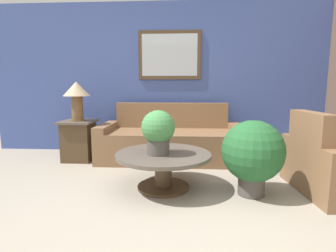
{
  "coord_description": "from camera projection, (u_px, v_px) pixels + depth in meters",
  "views": [
    {
      "loc": [
        0.01,
        -2.01,
        1.15
      ],
      "look_at": [
        -0.2,
        1.56,
        0.62
      ],
      "focal_mm": 28.0,
      "sensor_mm": 36.0,
      "label": 1
    }
  ],
  "objects": [
    {
      "name": "coffee_table",
      "position": [
        163.0,
        163.0,
        2.98
      ],
      "size": [
        1.08,
        1.08,
        0.41
      ],
      "color": "#4C3823",
      "rests_on": "ground_plane"
    },
    {
      "name": "potted_plant_on_table",
      "position": [
        158.0,
        130.0,
        2.87
      ],
      "size": [
        0.37,
        0.37,
        0.49
      ],
      "color": "#4C4742",
      "rests_on": "coffee_table"
    },
    {
      "name": "ground_plane",
      "position": [
        181.0,
        228.0,
        2.15
      ],
      "size": [
        20.0,
        20.0,
        0.0
      ],
      "primitive_type": "plane",
      "color": "gray"
    },
    {
      "name": "side_table",
      "position": [
        79.0,
        140.0,
        4.15
      ],
      "size": [
        0.51,
        0.51,
        0.63
      ],
      "color": "#4C3823",
      "rests_on": "ground_plane"
    },
    {
      "name": "potted_plant_floor",
      "position": [
        253.0,
        153.0,
        2.77
      ],
      "size": [
        0.66,
        0.66,
        0.81
      ],
      "color": "#4C4742",
      "rests_on": "ground_plane"
    },
    {
      "name": "wall_back",
      "position": [
        183.0,
        78.0,
        4.6
      ],
      "size": [
        6.88,
        0.09,
        2.6
      ],
      "color": "#42569E",
      "rests_on": "ground_plane"
    },
    {
      "name": "table_lamp",
      "position": [
        77.0,
        94.0,
        4.04
      ],
      "size": [
        0.41,
        0.41,
        0.61
      ],
      "color": "brown",
      "rests_on": "side_table"
    },
    {
      "name": "couch_main",
      "position": [
        171.0,
        141.0,
        4.19
      ],
      "size": [
        2.23,
        0.91,
        0.89
      ],
      "color": "brown",
      "rests_on": "ground_plane"
    }
  ]
}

